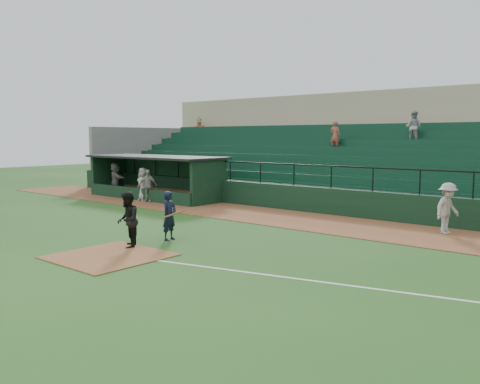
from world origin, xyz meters
The scene contains 12 objects.
ground centered at (0.00, 0.00, 0.00)m, with size 90.00×90.00×0.00m, color #234F19.
warning_track centered at (0.00, 8.00, 0.01)m, with size 40.00×4.00×0.03m, color brown.
home_plate_dirt centered at (0.00, -1.00, 0.01)m, with size 3.00×3.00×0.03m, color brown.
foul_line centered at (8.00, 1.20, 0.01)m, with size 18.00×0.09×0.01m, color white.
stadium_structure centered at (0.00, 16.46, 2.30)m, with size 38.00×13.08×6.40m.
dugout centered at (-9.75, 9.56, 1.33)m, with size 8.90×3.20×2.42m.
batter_at_plate centered at (-0.40, 1.73, 0.84)m, with size 1.04×0.70×1.68m.
umpire centered at (-0.53, 0.08, 0.89)m, with size 0.86×0.67×1.78m, color black.
runner centered at (6.53, 8.80, 0.95)m, with size 1.19×0.68×1.84m, color #ABA5A0.
dugout_player_a centered at (-8.67, 7.67, 0.90)m, with size 1.02×0.43×1.75m, color #9E9893.
dugout_player_b centered at (-9.30, 7.87, 0.93)m, with size 0.88×0.57×1.80m, color #A8A39D.
dugout_player_c centered at (-12.99, 8.74, 1.00)m, with size 1.80×0.57×1.94m, color #9C9792.
Camera 1 is at (12.15, -9.55, 3.51)m, focal length 37.30 mm.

